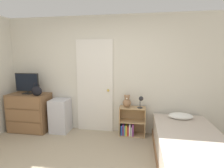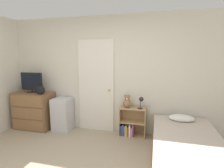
# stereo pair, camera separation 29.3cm
# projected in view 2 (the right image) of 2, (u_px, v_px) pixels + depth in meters

# --- Properties ---
(wall_back) EXTENTS (10.00, 0.06, 2.55)m
(wall_back) POSITION_uv_depth(u_px,v_px,m) (104.00, 75.00, 3.89)
(wall_back) COLOR beige
(wall_back) RESTS_ON ground_plane
(door_closed) EXTENTS (0.81, 0.09, 2.05)m
(door_closed) POSITION_uv_depth(u_px,v_px,m) (96.00, 86.00, 3.92)
(door_closed) COLOR silver
(door_closed) RESTS_ON ground_plane
(dresser) EXTENTS (0.88, 0.50, 0.85)m
(dresser) POSITION_uv_depth(u_px,v_px,m) (34.00, 110.00, 4.14)
(dresser) COLOR brown
(dresser) RESTS_ON ground_plane
(tv) EXTENTS (0.56, 0.16, 0.46)m
(tv) POSITION_uv_depth(u_px,v_px,m) (32.00, 82.00, 4.05)
(tv) COLOR black
(tv) RESTS_ON dresser
(handbag) EXTENTS (0.23, 0.13, 0.29)m
(handbag) POSITION_uv_depth(u_px,v_px,m) (40.00, 90.00, 3.84)
(handbag) COLOR black
(handbag) RESTS_ON dresser
(storage_bin) EXTENTS (0.39, 0.40, 0.74)m
(storage_bin) POSITION_uv_depth(u_px,v_px,m) (63.00, 114.00, 4.02)
(storage_bin) COLOR silver
(storage_bin) RESTS_ON ground_plane
(bookshelf) EXTENTS (0.55, 0.26, 0.62)m
(bookshelf) POSITION_uv_depth(u_px,v_px,m) (131.00, 125.00, 3.73)
(bookshelf) COLOR tan
(bookshelf) RESTS_ON ground_plane
(teddy_bear) EXTENTS (0.18, 0.18, 0.27)m
(teddy_bear) POSITION_uv_depth(u_px,v_px,m) (127.00, 102.00, 3.67)
(teddy_bear) COLOR #8C6647
(teddy_bear) RESTS_ON bookshelf
(desk_lamp) EXTENTS (0.12, 0.12, 0.25)m
(desk_lamp) POSITION_uv_depth(u_px,v_px,m) (141.00, 101.00, 3.55)
(desk_lamp) COLOR #262628
(desk_lamp) RESTS_ON bookshelf
(bed) EXTENTS (1.04, 1.95, 0.59)m
(bed) POSITION_uv_depth(u_px,v_px,m) (186.00, 151.00, 2.69)
(bed) COLOR #996B47
(bed) RESTS_ON ground_plane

